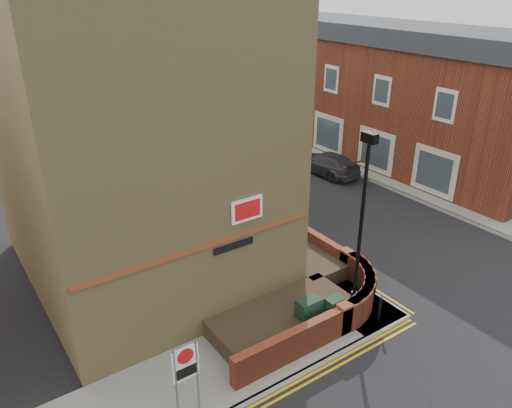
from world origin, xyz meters
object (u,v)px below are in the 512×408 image
object	(u,v)px
utility_cabinet_large	(308,315)
silver_car_near	(206,167)
lamppost	(361,227)
zone_sign	(186,369)

from	to	relation	value
utility_cabinet_large	silver_car_near	bearing A→B (deg)	73.83
lamppost	silver_car_near	world-z (taller)	lamppost
lamppost	utility_cabinet_large	bearing A→B (deg)	176.99
utility_cabinet_large	silver_car_near	size ratio (longest dim) A/B	0.27
zone_sign	silver_car_near	xyz separation A→B (m)	(8.60, 14.25, -0.92)
lamppost	silver_car_near	size ratio (longest dim) A/B	1.43
zone_sign	silver_car_near	size ratio (longest dim) A/B	0.50
zone_sign	lamppost	bearing A→B (deg)	6.07
zone_sign	silver_car_near	bearing A→B (deg)	58.89
silver_car_near	utility_cabinet_large	bearing A→B (deg)	-123.09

